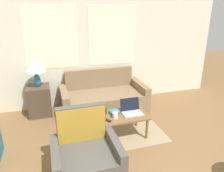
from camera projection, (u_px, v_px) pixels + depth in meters
name	position (u px, v px, depth m)	size (l,w,h in m)	color
wall_back	(87.00, 48.00, 4.83)	(6.34, 0.06, 2.60)	silver
rug	(113.00, 121.00, 4.39)	(1.52, 1.97, 0.01)	#9E8966
couch	(103.00, 98.00, 4.84)	(1.83, 0.90, 0.85)	#846B4C
armchair	(86.00, 159.00, 2.87)	(0.86, 0.74, 0.94)	#514C47
side_table	(40.00, 101.00, 4.56)	(0.46, 0.46, 0.63)	#4C3D2D
table_lamp	(36.00, 68.00, 4.32)	(0.39, 0.39, 0.53)	teal
coffee_table	(122.00, 117.00, 3.79)	(0.85, 0.54, 0.41)	brown
laptop	(131.00, 110.00, 3.82)	(0.35, 0.29, 0.24)	#B7B7BC
cup_navy	(115.00, 115.00, 3.64)	(0.09, 0.09, 0.10)	white
cup_yellow	(105.00, 111.00, 3.81)	(0.07, 0.07, 0.09)	#191E4C
snack_bowl	(114.00, 111.00, 3.81)	(0.19, 0.19, 0.07)	teal
tv_remote	(107.00, 120.00, 3.57)	(0.11, 0.15, 0.02)	black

